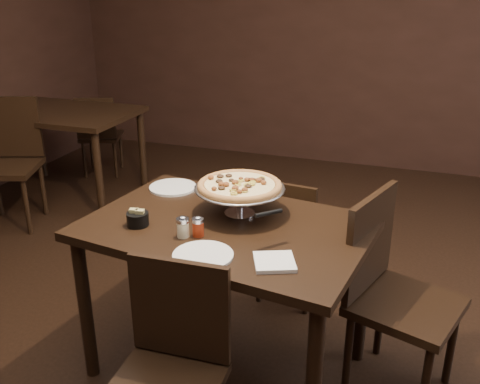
% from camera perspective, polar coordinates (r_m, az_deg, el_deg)
% --- Properties ---
extents(room, '(6.04, 7.04, 2.84)m').
position_cam_1_polar(room, '(2.29, 0.29, 10.06)').
color(room, black).
rests_on(room, ground).
extents(dining_table, '(1.40, 1.03, 0.81)m').
position_cam_1_polar(dining_table, '(2.53, -1.45, -5.62)').
color(dining_table, black).
rests_on(dining_table, ground).
extents(background_table, '(1.27, 0.85, 0.80)m').
position_cam_1_polar(background_table, '(4.99, -18.45, 7.06)').
color(background_table, black).
rests_on(background_table, ground).
extents(pizza_stand, '(0.44, 0.44, 0.18)m').
position_cam_1_polar(pizza_stand, '(2.53, -0.04, 0.65)').
color(pizza_stand, silver).
rests_on(pizza_stand, dining_table).
extents(parmesan_shaker, '(0.06, 0.06, 0.10)m').
position_cam_1_polar(parmesan_shaker, '(2.36, -6.12, -3.74)').
color(parmesan_shaker, '#F5EBBE').
rests_on(parmesan_shaker, dining_table).
extents(pepper_flake_shaker, '(0.05, 0.05, 0.09)m').
position_cam_1_polar(pepper_flake_shaker, '(2.37, -4.49, -3.70)').
color(pepper_flake_shaker, '#972C0D').
rests_on(pepper_flake_shaker, dining_table).
extents(packet_caddy, '(0.10, 0.10, 0.08)m').
position_cam_1_polar(packet_caddy, '(2.51, -10.87, -2.80)').
color(packet_caddy, black).
rests_on(packet_caddy, dining_table).
extents(napkin_stack, '(0.21, 0.21, 0.02)m').
position_cam_1_polar(napkin_stack, '(2.16, 3.69, -7.46)').
color(napkin_stack, white).
rests_on(napkin_stack, dining_table).
extents(plate_left, '(0.25, 0.25, 0.01)m').
position_cam_1_polar(plate_left, '(2.92, -7.18, 0.50)').
color(plate_left, white).
rests_on(plate_left, dining_table).
extents(plate_near, '(0.25, 0.25, 0.01)m').
position_cam_1_polar(plate_near, '(2.21, -3.97, -6.76)').
color(plate_near, white).
rests_on(plate_near, dining_table).
extents(serving_spatula, '(0.17, 0.17, 0.02)m').
position_cam_1_polar(serving_spatula, '(2.25, 3.05, -2.33)').
color(serving_spatula, silver).
rests_on(serving_spatula, pizza_stand).
extents(chair_far, '(0.42, 0.42, 0.81)m').
position_cam_1_polar(chair_far, '(3.21, 5.24, -4.66)').
color(chair_far, black).
rests_on(chair_far, ground).
extents(chair_near, '(0.43, 0.43, 0.88)m').
position_cam_1_polar(chair_near, '(2.18, -7.48, -17.92)').
color(chair_near, black).
rests_on(chair_near, ground).
extents(chair_side, '(0.57, 0.57, 0.97)m').
position_cam_1_polar(chair_side, '(2.62, 15.89, -9.86)').
color(chair_side, black).
rests_on(chair_side, ground).
extents(bg_chair_far, '(0.49, 0.49, 0.81)m').
position_cam_1_polar(bg_chair_far, '(5.52, -14.77, 6.15)').
color(bg_chair_far, black).
rests_on(bg_chair_far, ground).
extents(bg_chair_near, '(0.60, 0.60, 1.00)m').
position_cam_1_polar(bg_chair_near, '(4.64, -23.42, 3.47)').
color(bg_chair_near, black).
rests_on(bg_chair_near, ground).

